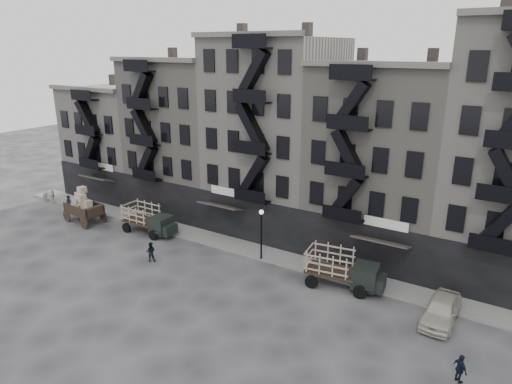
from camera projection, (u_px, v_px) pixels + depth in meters
The scene contains 15 objects.
ground at pixel (211, 263), 35.89m from camera, with size 140.00×140.00×0.00m, color #38383A.
sidewalk at pixel (238, 246), 38.88m from camera, with size 55.00×2.50×0.15m, color slate.
building_west at pixel (124, 141), 52.18m from camera, with size 10.00×11.35×13.20m.
building_midwest at pixel (191, 137), 46.61m from camera, with size 10.00×11.35×16.20m.
building_center at pixel (275, 137), 41.19m from camera, with size 10.00×11.35×18.20m.
building_mideast at pixel (384, 162), 36.39m from camera, with size 10.00×11.35×16.20m.
lamp_post at pixel (261, 228), 35.60m from camera, with size 0.36×0.36×4.28m.
horse at pixel (49, 196), 49.63m from camera, with size 0.81×1.78×1.51m, color #B8B2A8.
wagon at pixel (82, 202), 43.84m from camera, with size 4.32×2.62×3.48m.
stake_truck_west at pixel (148, 217), 41.34m from camera, with size 5.31×2.28×2.64m.
stake_truck_east at pixel (343, 267), 31.95m from camera, with size 5.69×2.88×2.75m.
car_east at pixel (441, 310), 28.14m from camera, with size 1.87×4.65×1.58m, color #B4B2A1.
pedestrian_west at pixel (69, 204), 46.45m from camera, with size 0.68×0.45×1.88m, color black.
pedestrian_mid at pixel (151, 252), 36.09m from camera, with size 0.78×0.61×1.60m, color black.
policeman at pixel (460, 369), 22.99m from camera, with size 0.94×0.39×1.60m, color black.
Camera 1 is at (20.38, -25.50, 16.33)m, focal length 32.00 mm.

